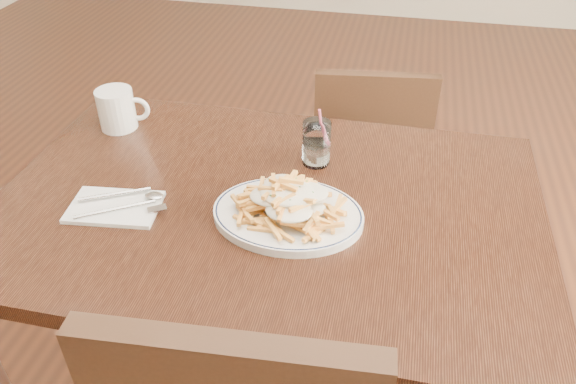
% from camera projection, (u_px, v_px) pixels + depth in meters
% --- Properties ---
extents(table, '(1.20, 0.80, 0.75)m').
position_uv_depth(table, '(268.00, 227.00, 1.29)').
color(table, black).
rests_on(table, ground).
extents(chair_far, '(0.41, 0.41, 0.80)m').
position_uv_depth(chair_far, '(368.00, 157.00, 1.93)').
color(chair_far, black).
rests_on(chair_far, ground).
extents(fries_plate, '(0.34, 0.30, 0.02)m').
position_uv_depth(fries_plate, '(288.00, 214.00, 1.18)').
color(fries_plate, white).
rests_on(fries_plate, table).
extents(loaded_fries, '(0.26, 0.23, 0.07)m').
position_uv_depth(loaded_fries, '(288.00, 197.00, 1.16)').
color(loaded_fries, '#E9A647').
rests_on(loaded_fries, fries_plate).
extents(napkin, '(0.20, 0.15, 0.01)m').
position_uv_depth(napkin, '(115.00, 207.00, 1.21)').
color(napkin, silver).
rests_on(napkin, table).
extents(cutlery, '(0.20, 0.17, 0.01)m').
position_uv_depth(cutlery, '(115.00, 202.00, 1.21)').
color(cutlery, silver).
rests_on(cutlery, napkin).
extents(water_glass, '(0.07, 0.07, 0.15)m').
position_uv_depth(water_glass, '(316.00, 146.00, 1.34)').
color(water_glass, white).
rests_on(water_glass, table).
extents(coffee_mug, '(0.14, 0.10, 0.11)m').
position_uv_depth(coffee_mug, '(118.00, 109.00, 1.47)').
color(coffee_mug, white).
rests_on(coffee_mug, table).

